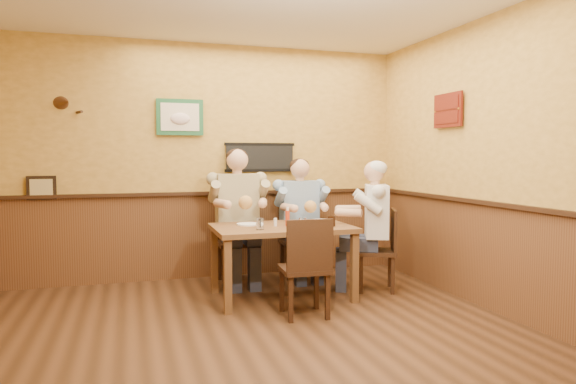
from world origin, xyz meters
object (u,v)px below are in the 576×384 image
at_px(chair_back_right, 299,240).
at_px(hot_sauce_bottle, 288,217).
at_px(salt_shaker, 275,222).
at_px(chair_back_left, 237,241).
at_px(chair_near_side, 304,266).
at_px(diner_blue_polo, 299,225).
at_px(cola_tumbler, 331,221).
at_px(dining_table, 282,235).
at_px(diner_tan_shirt, 237,223).
at_px(diner_white_elder, 376,232).
at_px(water_glass_left, 260,224).
at_px(water_glass_mid, 303,224).
at_px(pepper_shaker, 260,222).
at_px(chair_right_end, 376,250).

distance_m(chair_back_right, hot_sauce_bottle, 0.98).
height_order(hot_sauce_bottle, salt_shaker, hot_sauce_bottle).
height_order(chair_back_left, chair_near_side, chair_back_left).
distance_m(diner_blue_polo, cola_tumbler, 0.97).
xyz_separation_m(dining_table, diner_tan_shirt, (-0.31, 0.76, 0.04)).
bearing_deg(diner_white_elder, hot_sauce_bottle, -66.06).
bearing_deg(chair_back_left, salt_shaker, -72.29).
bearing_deg(water_glass_left, diner_tan_shirt, 91.54).
bearing_deg(water_glass_mid, dining_table, 110.93).
bearing_deg(chair_near_side, pepper_shaker, -63.46).
xyz_separation_m(chair_back_right, water_glass_mid, (-0.33, -1.09, 0.36)).
relative_size(water_glass_left, pepper_shaker, 1.18).
height_order(chair_back_right, water_glass_mid, chair_back_right).
bearing_deg(chair_right_end, diner_blue_polo, -118.90).
height_order(dining_table, pepper_shaker, pepper_shaker).
distance_m(chair_right_end, chair_near_side, 1.22).
xyz_separation_m(chair_back_right, cola_tumbler, (0.03, -0.96, 0.35)).
bearing_deg(pepper_shaker, cola_tumbler, -12.19).
xyz_separation_m(chair_back_left, diner_tan_shirt, (0.00, 0.00, 0.21)).
bearing_deg(salt_shaker, water_glass_mid, -56.83).
distance_m(salt_shaker, pepper_shaker, 0.17).
bearing_deg(diner_white_elder, chair_back_left, -96.39).
distance_m(dining_table, diner_blue_polo, 0.90).
height_order(water_glass_left, salt_shaker, water_glass_left).
height_order(chair_near_side, water_glass_mid, chair_near_side).
xyz_separation_m(chair_right_end, salt_shaker, (-1.14, 0.00, 0.35)).
relative_size(dining_table, hot_sauce_bottle, 7.94).
relative_size(chair_back_right, diner_blue_polo, 0.70).
distance_m(chair_right_end, water_glass_mid, 1.06).
bearing_deg(cola_tumbler, diner_white_elder, 15.86).
bearing_deg(salt_shaker, chair_right_end, -0.02).
distance_m(chair_back_right, water_glass_left, 1.28).
relative_size(chair_back_left, hot_sauce_bottle, 5.52).
height_order(chair_right_end, cola_tumbler, chair_right_end).
height_order(chair_back_left, water_glass_left, chair_back_left).
bearing_deg(water_glass_left, hot_sauce_bottle, 28.34).
bearing_deg(chair_near_side, chair_back_right, -103.57).
bearing_deg(chair_back_right, diner_white_elder, -49.83).
relative_size(chair_near_side, cola_tumbler, 8.68).
xyz_separation_m(diner_blue_polo, diner_white_elder, (0.62, -0.79, -0.01)).
bearing_deg(water_glass_left, pepper_shaker, 77.08).
bearing_deg(cola_tumbler, diner_tan_shirt, 129.71).
xyz_separation_m(chair_back_left, salt_shaker, (0.24, -0.78, 0.30)).
xyz_separation_m(chair_near_side, pepper_shaker, (-0.26, 0.61, 0.34)).
bearing_deg(cola_tumbler, chair_back_left, 129.71).
bearing_deg(diner_tan_shirt, chair_right_end, -28.68).
xyz_separation_m(water_glass_left, water_glass_mid, (0.41, -0.10, 0.00)).
height_order(chair_back_right, water_glass_left, chair_back_right).
bearing_deg(water_glass_mid, hot_sauce_bottle, 103.91).
distance_m(chair_right_end, cola_tumbler, 0.72).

